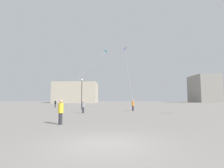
# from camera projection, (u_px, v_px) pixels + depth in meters

# --- Properties ---
(ground_plane) EXTENTS (300.00, 300.00, 0.00)m
(ground_plane) POSITION_uv_depth(u_px,v_px,m) (105.00, 144.00, 6.35)
(ground_plane) COLOR gray
(person_in_yellow) EXTENTS (0.37, 0.37, 1.69)m
(person_in_yellow) POSITION_uv_depth(u_px,v_px,m) (61.00, 111.00, 11.38)
(person_in_yellow) COLOR #2D2D33
(person_in_yellow) RESTS_ON ground_plane
(person_in_grey) EXTENTS (0.35, 0.35, 1.60)m
(person_in_grey) POSITION_uv_depth(u_px,v_px,m) (83.00, 106.00, 20.75)
(person_in_grey) COLOR #2D2D33
(person_in_grey) RESTS_ON ground_plane
(person_in_orange) EXTENTS (0.35, 0.35, 1.60)m
(person_in_orange) POSITION_uv_depth(u_px,v_px,m) (133.00, 105.00, 24.92)
(person_in_orange) COLOR #2D2D33
(person_in_orange) RESTS_ON ground_plane
(person_in_black) EXTENTS (0.35, 0.35, 1.60)m
(person_in_black) POSITION_uv_depth(u_px,v_px,m) (55.00, 103.00, 35.48)
(person_in_black) COLOR #2D2D33
(person_in_black) RESTS_ON ground_plane
(kite_violet_diamond) EXTENTS (0.94, 12.48, 12.41)m
(kite_violet_diamond) POSITION_uv_depth(u_px,v_px,m) (125.00, 49.00, 37.74)
(kite_violet_diamond) COLOR purple
(kite_cyan_diamond) EXTENTS (10.78, 7.60, 13.29)m
(kite_cyan_diamond) POSITION_uv_depth(u_px,v_px,m) (105.00, 52.00, 43.38)
(kite_cyan_diamond) COLOR #1EB2C6
(building_left_hall) EXTENTS (21.07, 14.88, 10.21)m
(building_left_hall) POSITION_uv_depth(u_px,v_px,m) (76.00, 93.00, 85.75)
(building_left_hall) COLOR #B2A893
(building_left_hall) RESTS_ON ground_plane
(building_centre_hall) EXTENTS (12.01, 17.07, 15.78)m
(building_centre_hall) POSITION_uv_depth(u_px,v_px,m) (204.00, 89.00, 98.38)
(building_centre_hall) COLOR gray
(building_centre_hall) RESTS_ON ground_plane
(lamppost_east) EXTENTS (0.36, 0.36, 5.20)m
(lamppost_east) POSITION_uv_depth(u_px,v_px,m) (82.00, 89.00, 28.25)
(lamppost_east) COLOR #2D2D30
(lamppost_east) RESTS_ON ground_plane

